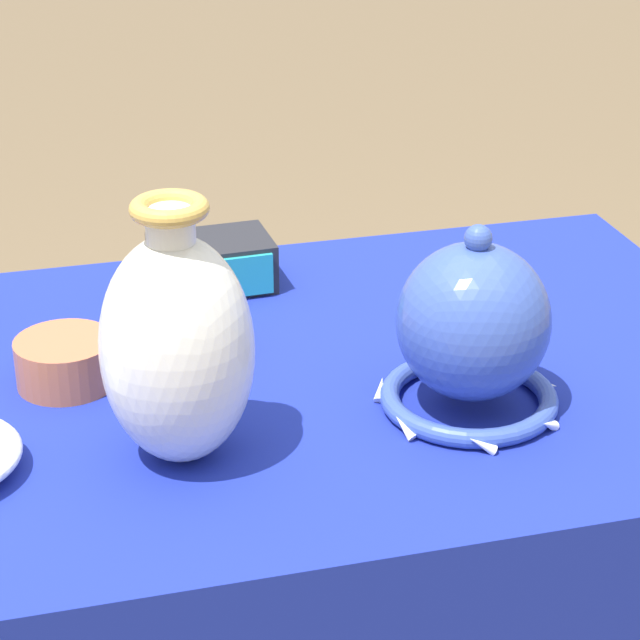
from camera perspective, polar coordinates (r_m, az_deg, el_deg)
display_table at (r=1.50m, az=-1.74°, el=-5.17°), size 1.19×0.76×0.76m
vase_tall_bulbous at (r=1.26m, az=-6.55°, el=-1.20°), size 0.16×0.16×0.29m
vase_dome_bell at (r=1.37m, az=6.99°, el=-0.59°), size 0.21×0.21×0.22m
mosaic_tile_box at (r=1.69m, az=-4.96°, el=2.58°), size 0.16×0.12×0.07m
cup_wide_rose at (r=1.51m, az=-6.44°, el=-0.37°), size 0.13×0.13×0.06m
pot_squat_terracotta at (r=1.47m, az=-11.56°, el=-1.88°), size 0.11×0.11×0.06m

